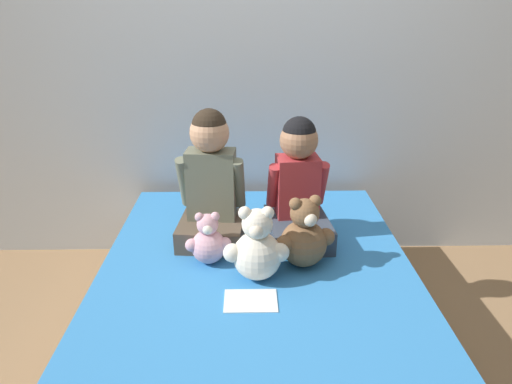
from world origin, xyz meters
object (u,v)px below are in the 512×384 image
(bed, at_px, (257,322))
(child_on_right, at_px, (298,188))
(sign_card, at_px, (251,301))
(teddy_bear_held_by_right_child, at_px, (304,237))
(teddy_bear_between_children, at_px, (256,249))
(child_on_left, at_px, (211,183))
(teddy_bear_held_by_left_child, at_px, (208,242))

(bed, height_order, child_on_right, child_on_right)
(child_on_right, height_order, sign_card, child_on_right)
(child_on_right, relative_size, sign_card, 2.89)
(teddy_bear_held_by_right_child, xyz_separation_m, teddy_bear_between_children, (-0.21, -0.10, 0.00))
(bed, relative_size, child_on_left, 3.01)
(teddy_bear_between_children, height_order, sign_card, teddy_bear_between_children)
(teddy_bear_held_by_right_child, xyz_separation_m, sign_card, (-0.24, -0.27, -0.14))
(teddy_bear_between_children, bearing_deg, sign_card, -97.70)
(child_on_left, bearing_deg, child_on_right, 5.35)
(child_on_left, xyz_separation_m, teddy_bear_between_children, (0.21, -0.36, -0.16))
(bed, bearing_deg, child_on_left, 119.70)
(sign_card, bearing_deg, teddy_bear_between_children, 81.69)
(teddy_bear_held_by_right_child, distance_m, teddy_bear_between_children, 0.23)
(child_on_left, relative_size, teddy_bear_between_children, 1.96)
(teddy_bear_held_by_right_child, bearing_deg, sign_card, -149.12)
(child_on_right, bearing_deg, teddy_bear_between_children, -125.76)
(bed, relative_size, child_on_right, 3.21)
(teddy_bear_between_children, bearing_deg, teddy_bear_held_by_right_child, 25.88)
(child_on_left, distance_m, teddy_bear_held_by_right_child, 0.52)
(child_on_left, relative_size, teddy_bear_held_by_right_child, 1.97)
(bed, bearing_deg, child_on_right, 61.56)
(child_on_right, distance_m, teddy_bear_held_by_left_child, 0.50)
(child_on_left, distance_m, teddy_bear_between_children, 0.44)
(child_on_right, xyz_separation_m, teddy_bear_held_by_right_child, (0.00, -0.26, -0.12))
(bed, height_order, teddy_bear_between_children, teddy_bear_between_children)
(child_on_left, height_order, teddy_bear_held_by_right_child, child_on_left)
(child_on_left, distance_m, sign_card, 0.63)
(bed, height_order, sign_card, sign_card)
(teddy_bear_held_by_right_child, bearing_deg, teddy_bear_held_by_left_child, 158.27)
(sign_card, bearing_deg, teddy_bear_held_by_left_child, 121.90)
(sign_card, bearing_deg, child_on_left, 109.21)
(teddy_bear_held_by_left_child, bearing_deg, child_on_left, 85.24)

